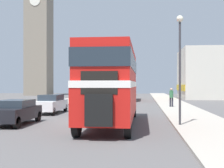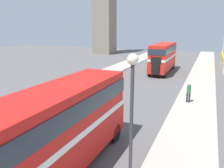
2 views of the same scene
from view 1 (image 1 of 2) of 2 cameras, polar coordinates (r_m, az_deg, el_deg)
name	(u,v)px [view 1 (image 1 of 2)]	position (r m, az deg, el deg)	size (l,w,h in m)	color
ground_plane	(86,123)	(18.81, -4.74, -7.04)	(120.00, 120.00, 0.00)	#565454
sidewalk_right	(202,123)	(18.79, 16.09, -6.86)	(3.50, 120.00, 0.12)	#A8A093
double_decker_bus	(112,80)	(17.57, -0.01, 0.67)	(2.52, 10.54, 4.20)	red
bus_distant	(126,82)	(44.25, 2.61, 0.34)	(2.43, 9.60, 4.39)	red
car_parked_near	(15,112)	(18.59, -17.31, -4.85)	(1.79, 4.15, 1.40)	black
car_parked_mid	(51,104)	(25.13, -11.14, -3.54)	(1.66, 4.51, 1.47)	white
pedestrian_walking	(171,96)	(30.81, 10.80, -2.20)	(0.36, 0.36, 1.81)	#282833
street_lamp	(180,53)	(17.16, 12.31, 5.53)	(0.36, 0.36, 5.86)	#38383D
church_tower	(39,4)	(69.15, -13.22, 14.05)	(5.08, 5.08, 37.45)	gray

